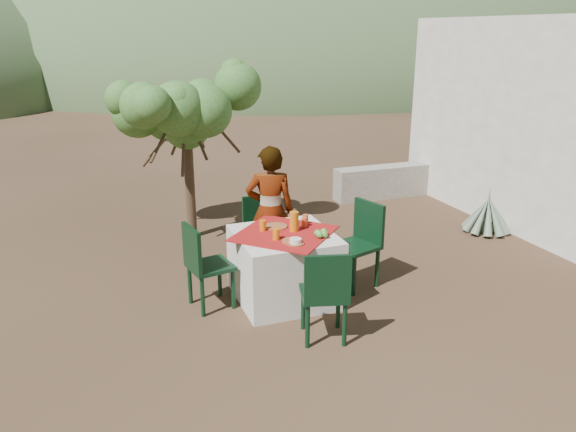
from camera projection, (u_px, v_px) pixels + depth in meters
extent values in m
plane|color=#322216|center=(275.00, 313.00, 5.86)|extent=(160.00, 160.00, 0.00)
cube|color=silver|center=(284.00, 266.00, 6.09)|extent=(1.02, 1.02, 0.75)
cube|color=maroon|center=(284.00, 233.00, 5.97)|extent=(1.30, 1.30, 0.01)
cylinder|color=black|center=(256.00, 254.00, 6.85)|extent=(0.04, 0.04, 0.42)
cylinder|color=black|center=(280.00, 250.00, 6.98)|extent=(0.04, 0.04, 0.42)
cylinder|color=black|center=(247.00, 245.00, 7.12)|extent=(0.04, 0.04, 0.42)
cylinder|color=black|center=(270.00, 242.00, 7.25)|extent=(0.04, 0.04, 0.42)
cube|color=black|center=(263.00, 232.00, 6.98)|extent=(0.43, 0.43, 0.04)
cube|color=black|center=(257.00, 211.00, 7.06)|extent=(0.40, 0.07, 0.41)
cylinder|color=black|center=(338.00, 306.00, 5.52)|extent=(0.04, 0.04, 0.46)
cylinder|color=black|center=(303.00, 308.00, 5.49)|extent=(0.04, 0.04, 0.46)
cylinder|color=black|center=(345.00, 324.00, 5.19)|extent=(0.04, 0.04, 0.46)
cylinder|color=black|center=(308.00, 325.00, 5.16)|extent=(0.04, 0.04, 0.46)
cube|color=black|center=(324.00, 294.00, 5.27)|extent=(0.52, 0.52, 0.04)
cube|color=black|center=(328.00, 279.00, 5.01)|extent=(0.42, 0.15, 0.45)
cylinder|color=black|center=(233.00, 288.00, 5.90)|extent=(0.04, 0.04, 0.46)
cylinder|color=black|center=(220.00, 277.00, 6.18)|extent=(0.04, 0.04, 0.46)
cylinder|color=black|center=(203.00, 296.00, 5.73)|extent=(0.04, 0.04, 0.46)
cylinder|color=black|center=(190.00, 284.00, 6.01)|extent=(0.04, 0.04, 0.46)
cube|color=black|center=(210.00, 266.00, 5.88)|extent=(0.50, 0.50, 0.04)
cube|color=black|center=(192.00, 248.00, 5.71)|extent=(0.12, 0.43, 0.45)
cylinder|color=black|center=(332.00, 265.00, 6.46)|extent=(0.05, 0.05, 0.48)
cylinder|color=black|center=(354.00, 275.00, 6.19)|extent=(0.05, 0.05, 0.48)
cylinder|color=black|center=(355.00, 257.00, 6.67)|extent=(0.05, 0.05, 0.48)
cylinder|color=black|center=(377.00, 267.00, 6.40)|extent=(0.05, 0.05, 0.48)
cube|color=black|center=(355.00, 246.00, 6.35)|extent=(0.56, 0.56, 0.04)
cube|color=black|center=(369.00, 221.00, 6.39)|extent=(0.17, 0.44, 0.47)
imported|color=#8C6651|center=(270.00, 211.00, 6.61)|extent=(0.66, 0.53, 1.57)
cylinder|color=#4B3725|center=(190.00, 183.00, 7.79)|extent=(0.14, 0.14, 1.59)
sphere|color=#286826|center=(186.00, 126.00, 7.54)|extent=(0.68, 0.68, 0.68)
sphere|color=#286826|center=(231.00, 111.00, 7.69)|extent=(0.64, 0.64, 0.64)
sphere|color=#286826|center=(142.00, 118.00, 7.42)|extent=(0.59, 0.59, 0.59)
sphere|color=#286826|center=(185.00, 103.00, 8.06)|extent=(0.61, 0.61, 0.61)
sphere|color=#286826|center=(199.00, 128.00, 7.03)|extent=(0.55, 0.55, 0.55)
sphere|color=slate|center=(486.00, 229.00, 8.21)|extent=(0.23, 0.23, 0.23)
cone|color=slate|center=(488.00, 209.00, 8.12)|extent=(0.13, 0.13, 0.67)
cone|color=slate|center=(497.00, 214.00, 8.15)|extent=(0.41, 0.21, 0.57)
cone|color=slate|center=(493.00, 212.00, 8.23)|extent=(0.40, 0.23, 0.57)
cone|color=slate|center=(486.00, 211.00, 8.28)|extent=(0.29, 0.37, 0.58)
cone|color=slate|center=(480.00, 211.00, 8.27)|extent=(0.14, 0.41, 0.56)
cone|color=slate|center=(477.00, 213.00, 8.22)|extent=(0.31, 0.36, 0.58)
cone|color=slate|center=(477.00, 214.00, 8.13)|extent=(0.41, 0.21, 0.57)
cone|color=slate|center=(482.00, 216.00, 8.05)|extent=(0.40, 0.23, 0.57)
cone|color=slate|center=(488.00, 217.00, 8.00)|extent=(0.29, 0.37, 0.58)
cone|color=slate|center=(495.00, 217.00, 8.01)|extent=(0.14, 0.41, 0.56)
cone|color=slate|center=(498.00, 216.00, 8.07)|extent=(0.31, 0.36, 0.58)
cube|color=white|center=(573.00, 117.00, 8.83)|extent=(3.20, 4.20, 3.00)
cube|color=gray|center=(403.00, 180.00, 9.98)|extent=(2.60, 0.35, 0.55)
ellipsoid|color=#37522E|center=(270.00, 69.00, 41.84)|extent=(48.00, 48.00, 20.00)
ellipsoid|color=gray|center=(47.00, 62.00, 50.82)|extent=(60.00, 60.00, 24.00)
ellipsoid|color=gray|center=(390.00, 59.00, 56.00)|extent=(36.00, 36.00, 14.00)
cylinder|color=brown|center=(276.00, 226.00, 6.14)|extent=(0.26, 0.26, 0.01)
cylinder|color=brown|center=(292.00, 241.00, 5.71)|extent=(0.21, 0.21, 0.01)
cylinder|color=orange|center=(263.00, 225.00, 6.02)|extent=(0.07, 0.07, 0.12)
cylinder|color=orange|center=(276.00, 234.00, 5.76)|extent=(0.07, 0.07, 0.11)
cylinder|color=orange|center=(294.00, 221.00, 5.99)|extent=(0.10, 0.10, 0.21)
cylinder|color=brown|center=(296.00, 243.00, 5.66)|extent=(0.18, 0.18, 0.01)
cylinder|color=white|center=(296.00, 241.00, 5.65)|extent=(0.12, 0.12, 0.05)
cylinder|color=#D35125|center=(304.00, 222.00, 6.14)|extent=(0.07, 0.07, 0.10)
cylinder|color=#D35125|center=(305.00, 219.00, 6.24)|extent=(0.06, 0.06, 0.10)
cube|color=white|center=(296.00, 225.00, 6.08)|extent=(0.07, 0.04, 0.09)
sphere|color=#4F9837|center=(318.00, 233.00, 5.85)|extent=(0.08, 0.08, 0.08)
sphere|color=#4F9837|center=(324.00, 232.00, 5.88)|extent=(0.08, 0.08, 0.08)
sphere|color=#4F9837|center=(324.00, 234.00, 5.82)|extent=(0.08, 0.08, 0.08)
sphere|color=#4F9837|center=(320.00, 235.00, 5.80)|extent=(0.08, 0.08, 0.08)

